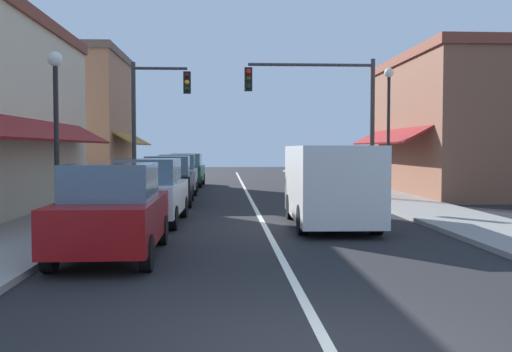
% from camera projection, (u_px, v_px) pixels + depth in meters
% --- Properties ---
extents(ground_plane, '(80.00, 80.00, 0.00)m').
position_uv_depth(ground_plane, '(250.00, 199.00, 23.67)').
color(ground_plane, black).
extents(sidewalk_left, '(2.60, 56.00, 0.12)m').
position_uv_depth(sidewalk_left, '(114.00, 198.00, 23.36)').
color(sidewalk_left, gray).
rests_on(sidewalk_left, ground).
extents(sidewalk_right, '(2.60, 56.00, 0.12)m').
position_uv_depth(sidewalk_right, '(383.00, 197.00, 23.98)').
color(sidewalk_right, gray).
rests_on(sidewalk_right, ground).
extents(lane_center_stripe, '(0.14, 52.00, 0.01)m').
position_uv_depth(lane_center_stripe, '(250.00, 199.00, 23.67)').
color(lane_center_stripe, silver).
rests_on(lane_center_stripe, ground).
extents(storefront_right_block, '(6.94, 10.20, 6.21)m').
position_uv_depth(storefront_right_block, '(462.00, 125.00, 26.05)').
color(storefront_right_block, brown).
rests_on(storefront_right_block, ground).
extents(storefront_far_left, '(5.78, 8.20, 7.46)m').
position_uv_depth(storefront_far_left, '(83.00, 119.00, 32.97)').
color(storefront_far_left, '#9E6B4C').
rests_on(storefront_far_left, ground).
extents(parked_car_nearest_left, '(1.81, 4.11, 1.77)m').
position_uv_depth(parked_car_nearest_left, '(113.00, 211.00, 10.92)').
color(parked_car_nearest_left, maroon).
rests_on(parked_car_nearest_left, ground).
extents(parked_car_second_left, '(1.87, 4.15, 1.77)m').
position_uv_depth(parked_car_second_left, '(150.00, 191.00, 15.84)').
color(parked_car_second_left, silver).
rests_on(parked_car_second_left, ground).
extents(parked_car_third_left, '(1.86, 4.14, 1.77)m').
position_uv_depth(parked_car_third_left, '(168.00, 180.00, 21.23)').
color(parked_car_third_left, black).
rests_on(parked_car_third_left, ground).
extents(parked_car_far_left, '(1.86, 4.14, 1.77)m').
position_uv_depth(parked_car_far_left, '(178.00, 174.00, 26.25)').
color(parked_car_far_left, '#B7BABF').
rests_on(parked_car_far_left, ground).
extents(parked_car_distant_left, '(1.85, 4.13, 1.77)m').
position_uv_depth(parked_car_distant_left, '(187.00, 170.00, 31.37)').
color(parked_car_distant_left, '#0F4C33').
rests_on(parked_car_distant_left, ground).
extents(van_in_lane, '(2.11, 5.23, 2.12)m').
position_uv_depth(van_in_lane, '(329.00, 183.00, 15.35)').
color(van_in_lane, silver).
rests_on(van_in_lane, ground).
extents(traffic_signal_mast_arm, '(5.16, 0.50, 5.57)m').
position_uv_depth(traffic_signal_mast_arm, '(328.00, 103.00, 22.76)').
color(traffic_signal_mast_arm, '#333333').
rests_on(traffic_signal_mast_arm, ground).
extents(traffic_signal_left_corner, '(2.46, 0.50, 5.61)m').
position_uv_depth(traffic_signal_left_corner, '(152.00, 110.00, 24.07)').
color(traffic_signal_left_corner, '#333333').
rests_on(traffic_signal_left_corner, ground).
extents(street_lamp_left_near, '(0.36, 0.36, 4.39)m').
position_uv_depth(street_lamp_left_near, '(56.00, 110.00, 14.09)').
color(street_lamp_left_near, black).
rests_on(street_lamp_left_near, ground).
extents(street_lamp_right_mid, '(0.36, 0.36, 5.08)m').
position_uv_depth(street_lamp_right_mid, '(389.00, 113.00, 21.97)').
color(street_lamp_right_mid, black).
rests_on(street_lamp_right_mid, ground).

